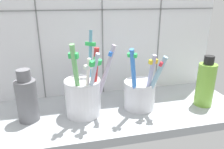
{
  "coord_description": "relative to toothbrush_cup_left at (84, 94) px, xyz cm",
  "views": [
    {
      "loc": [
        -10.69,
        -45.49,
        27.93
      ],
      "look_at": [
        0.0,
        0.05,
        11.09
      ],
      "focal_mm": 35.02,
      "sensor_mm": 36.0,
      "label": 1
    }
  ],
  "objects": [
    {
      "name": "counter_slab",
      "position": [
        6.61,
        0.17,
        -5.95
      ],
      "size": [
        64.0,
        22.0,
        2.0
      ],
      "primitive_type": "cube",
      "color": "#9EA3A8",
      "rests_on": "ground"
    },
    {
      "name": "tile_wall_back",
      "position": [
        6.61,
        12.16,
        15.55
      ],
      "size": [
        64.0,
        2.2,
        45.0
      ],
      "color": "white",
      "rests_on": "ground"
    },
    {
      "name": "soap_bottle",
      "position": [
        29.64,
        -2.25,
        0.73
      ],
      "size": [
        4.31,
        4.31,
        12.7
      ],
      "color": "#7BB73E",
      "rests_on": "counter_slab"
    },
    {
      "name": "toothbrush_cup_left",
      "position": [
        0.0,
        0.0,
        0.0
      ],
      "size": [
        11.36,
        10.54,
        18.9
      ],
      "color": "white",
      "rests_on": "counter_slab"
    },
    {
      "name": "toothbrush_cup_right",
      "position": [
        13.47,
        -0.09,
        -0.96
      ],
      "size": [
        9.14,
        9.44,
        16.09
      ],
      "color": "silver",
      "rests_on": "counter_slab"
    },
    {
      "name": "ceramic_vase",
      "position": [
        -12.23,
        -0.08,
        0.25
      ],
      "size": [
        4.47,
        4.47,
        11.75
      ],
      "color": "slate",
      "rests_on": "counter_slab"
    }
  ]
}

